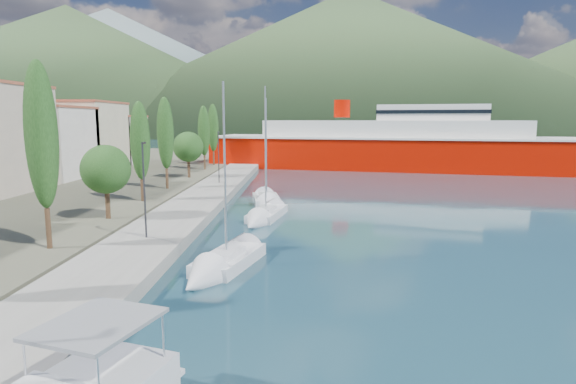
{
  "coord_description": "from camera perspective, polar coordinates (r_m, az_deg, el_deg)",
  "views": [
    {
      "loc": [
        0.95,
        -17.42,
        8.23
      ],
      "look_at": [
        0.0,
        14.0,
        3.5
      ],
      "focal_mm": 30.0,
      "sensor_mm": 36.0,
      "label": 1
    }
  ],
  "objects": [
    {
      "name": "tree_row",
      "position": [
        52.2,
        -14.99,
        5.57
      ],
      "size": [
        3.93,
        63.86,
        10.92
      ],
      "color": "#47301E",
      "rests_on": "land_strip"
    },
    {
      "name": "sailboat_near",
      "position": [
        26.21,
        -8.71,
        -9.15
      ],
      "size": [
        4.38,
        8.11,
        11.17
      ],
      "color": "silver",
      "rests_on": "ground"
    },
    {
      "name": "sailboat_mid",
      "position": [
        39.09,
        -3.28,
        -3.18
      ],
      "size": [
        3.75,
        8.45,
        11.78
      ],
      "color": "silver",
      "rests_on": "ground"
    },
    {
      "name": "hills_far",
      "position": [
        654.54,
        14.32,
        14.36
      ],
      "size": [
        1480.0,
        900.0,
        180.0
      ],
      "color": "slate",
      "rests_on": "ground"
    },
    {
      "name": "hills_near",
      "position": [
        403.91,
        16.13,
        14.05
      ],
      "size": [
        1010.0,
        520.0,
        115.0
      ],
      "color": "#39532D",
      "rests_on": "ground"
    },
    {
      "name": "ferry",
      "position": [
        83.38,
        12.31,
        5.26
      ],
      "size": [
        62.89,
        26.73,
        12.22
      ],
      "color": "#BB0E00",
      "rests_on": "ground"
    },
    {
      "name": "town_buildings",
      "position": [
        63.6,
        -29.6,
        5.05
      ],
      "size": [
        9.2,
        69.2,
        11.3
      ],
      "color": "beige",
      "rests_on": "land_strip"
    },
    {
      "name": "lamp_posts",
      "position": [
        33.89,
        -15.36,
        1.22
      ],
      "size": [
        0.15,
        47.18,
        6.06
      ],
      "color": "#2D2D33",
      "rests_on": "quay"
    },
    {
      "name": "quay",
      "position": [
        45.23,
        -11.01,
        -1.57
      ],
      "size": [
        5.0,
        88.0,
        0.8
      ],
      "primitive_type": "cube",
      "color": "gray",
      "rests_on": "ground"
    },
    {
      "name": "ground",
      "position": [
        137.67,
        1.34,
        5.13
      ],
      "size": [
        1400.0,
        1400.0,
        0.0
      ],
      "primitive_type": "plane",
      "color": "#1D414F"
    },
    {
      "name": "sailboat_far",
      "position": [
        45.77,
        -2.4,
        -1.41
      ],
      "size": [
        3.59,
        7.93,
        11.23
      ],
      "color": "silver",
      "rests_on": "ground"
    }
  ]
}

